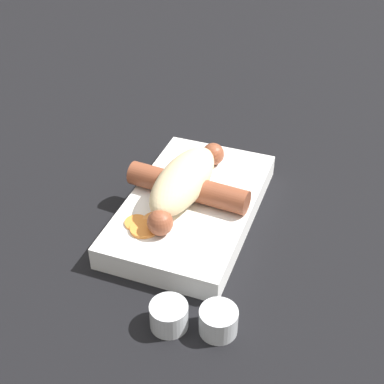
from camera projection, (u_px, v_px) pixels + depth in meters
ground_plane at (192, 216)px, 0.73m from camera, size 3.00×3.00×0.00m
food_tray at (192, 207)px, 0.72m from camera, size 0.27×0.16×0.03m
bread_roll at (184, 179)px, 0.70m from camera, size 0.16×0.07×0.05m
sausage at (189, 185)px, 0.71m from camera, size 0.20×0.17×0.03m
pickled_veggies at (146, 225)px, 0.66m from camera, size 0.06×0.06×0.00m
condiment_cup_near at (169, 317)px, 0.57m from camera, size 0.04×0.04×0.03m
condiment_cup_far at (218, 322)px, 0.57m from camera, size 0.04×0.04×0.03m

